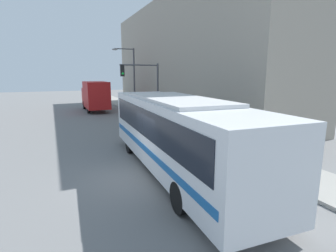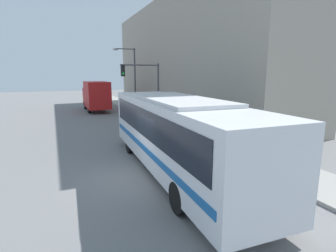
{
  "view_description": "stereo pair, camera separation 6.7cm",
  "coord_description": "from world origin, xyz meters",
  "px_view_note": "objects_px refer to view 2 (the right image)",
  "views": [
    {
      "loc": [
        -2.98,
        -9.44,
        4.04
      ],
      "look_at": [
        2.5,
        2.96,
        1.36
      ],
      "focal_mm": 28.0,
      "sensor_mm": 36.0,
      "label": 1
    },
    {
      "loc": [
        -2.92,
        -9.47,
        4.04
      ],
      "look_at": [
        2.5,
        2.96,
        1.36
      ],
      "focal_mm": 28.0,
      "sensor_mm": 36.0,
      "label": 2
    }
  ],
  "objects_px": {
    "city_bus": "(175,130)",
    "pedestrian_near_corner": "(168,113)",
    "delivery_truck": "(96,95)",
    "traffic_light_pole": "(145,82)",
    "parking_meter": "(159,112)",
    "street_lamp": "(132,74)",
    "fire_hydrant": "(200,133)"
  },
  "relations": [
    {
      "from": "city_bus",
      "to": "pedestrian_near_corner",
      "type": "distance_m",
      "value": 10.95
    },
    {
      "from": "city_bus",
      "to": "delivery_truck",
      "type": "xyz_separation_m",
      "value": [
        -0.1,
        20.55,
        -0.06
      ]
    },
    {
      "from": "delivery_truck",
      "to": "traffic_light_pole",
      "type": "bearing_deg",
      "value": -73.79
    },
    {
      "from": "parking_meter",
      "to": "city_bus",
      "type": "bearing_deg",
      "value": -108.22
    },
    {
      "from": "delivery_truck",
      "to": "street_lamp",
      "type": "bearing_deg",
      "value": -29.13
    },
    {
      "from": "city_bus",
      "to": "street_lamp",
      "type": "height_order",
      "value": "street_lamp"
    },
    {
      "from": "traffic_light_pole",
      "to": "parking_meter",
      "type": "height_order",
      "value": "traffic_light_pole"
    },
    {
      "from": "traffic_light_pole",
      "to": "parking_meter",
      "type": "distance_m",
      "value": 2.75
    },
    {
      "from": "pedestrian_near_corner",
      "to": "street_lamp",
      "type": "bearing_deg",
      "value": 94.06
    },
    {
      "from": "traffic_light_pole",
      "to": "pedestrian_near_corner",
      "type": "bearing_deg",
      "value": -38.83
    },
    {
      "from": "delivery_truck",
      "to": "pedestrian_near_corner",
      "type": "relative_size",
      "value": 4.06
    },
    {
      "from": "fire_hydrant",
      "to": "pedestrian_near_corner",
      "type": "distance_m",
      "value": 6.03
    },
    {
      "from": "fire_hydrant",
      "to": "parking_meter",
      "type": "bearing_deg",
      "value": 90.0
    },
    {
      "from": "traffic_light_pole",
      "to": "fire_hydrant",
      "type": "bearing_deg",
      "value": -81.89
    },
    {
      "from": "street_lamp",
      "to": "pedestrian_near_corner",
      "type": "height_order",
      "value": "street_lamp"
    },
    {
      "from": "city_bus",
      "to": "pedestrian_near_corner",
      "type": "xyz_separation_m",
      "value": [
        4.12,
        10.11,
        -0.87
      ]
    },
    {
      "from": "traffic_light_pole",
      "to": "street_lamp",
      "type": "height_order",
      "value": "street_lamp"
    },
    {
      "from": "delivery_truck",
      "to": "street_lamp",
      "type": "distance_m",
      "value": 4.77
    },
    {
      "from": "traffic_light_pole",
      "to": "street_lamp",
      "type": "distance_m",
      "value": 7.25
    },
    {
      "from": "city_bus",
      "to": "street_lamp",
      "type": "relative_size",
      "value": 1.71
    },
    {
      "from": "delivery_truck",
      "to": "parking_meter",
      "type": "bearing_deg",
      "value": -68.93
    },
    {
      "from": "city_bus",
      "to": "street_lamp",
      "type": "distance_m",
      "value": 19.0
    },
    {
      "from": "city_bus",
      "to": "traffic_light_pole",
      "type": "bearing_deg",
      "value": 80.03
    },
    {
      "from": "fire_hydrant",
      "to": "street_lamp",
      "type": "relative_size",
      "value": 0.12
    },
    {
      "from": "delivery_truck",
      "to": "fire_hydrant",
      "type": "relative_size",
      "value": 8.17
    },
    {
      "from": "fire_hydrant",
      "to": "pedestrian_near_corner",
      "type": "xyz_separation_m",
      "value": [
        0.52,
        5.99,
        0.42
      ]
    },
    {
      "from": "street_lamp",
      "to": "city_bus",
      "type": "bearing_deg",
      "value": -100.78
    },
    {
      "from": "fire_hydrant",
      "to": "street_lamp",
      "type": "bearing_deg",
      "value": 90.29
    },
    {
      "from": "delivery_truck",
      "to": "fire_hydrant",
      "type": "xyz_separation_m",
      "value": [
        3.7,
        -16.43,
        -1.23
      ]
    },
    {
      "from": "city_bus",
      "to": "fire_hydrant",
      "type": "relative_size",
      "value": 14.09
    },
    {
      "from": "parking_meter",
      "to": "pedestrian_near_corner",
      "type": "relative_size",
      "value": 0.73
    },
    {
      "from": "traffic_light_pole",
      "to": "pedestrian_near_corner",
      "type": "xyz_separation_m",
      "value": [
        1.56,
        -1.25,
        -2.5
      ]
    }
  ]
}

